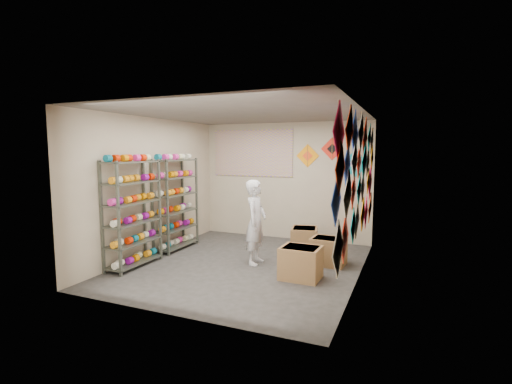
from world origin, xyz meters
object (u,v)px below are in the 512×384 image
at_px(shelf_rack_front, 133,214).
at_px(carton_b, 328,251).
at_px(carton_c, 304,240).
at_px(shopkeeper, 256,222).
at_px(carton_a, 301,263).
at_px(shelf_rack_back, 176,204).

bearing_deg(shelf_rack_front, carton_b, 24.43).
xyz_separation_m(shelf_rack_front, carton_c, (2.55, 2.12, -0.70)).
bearing_deg(shopkeeper, carton_b, -72.79).
relative_size(carton_a, carton_c, 1.10).
distance_m(shelf_rack_back, carton_c, 2.76).
distance_m(shelf_rack_front, carton_c, 3.38).
relative_size(shelf_rack_back, carton_b, 3.18).
bearing_deg(shelf_rack_back, carton_b, 2.58).
bearing_deg(shelf_rack_front, carton_a, 10.27).
xyz_separation_m(shelf_rack_front, carton_a, (2.92, 0.53, -0.69)).
relative_size(shopkeeper, carton_a, 2.46).
bearing_deg(carton_c, shelf_rack_front, -151.91).
xyz_separation_m(shopkeeper, carton_a, (0.98, -0.47, -0.51)).
distance_m(carton_b, carton_c, 0.92).
height_order(shelf_rack_back, shopkeeper, shelf_rack_back).
height_order(shelf_rack_back, carton_c, shelf_rack_back).
bearing_deg(shopkeeper, carton_a, -118.01).
xyz_separation_m(shelf_rack_back, carton_c, (2.55, 0.82, -0.70)).
relative_size(shelf_rack_back, carton_c, 3.35).
bearing_deg(carton_b, shopkeeper, -157.12).
height_order(carton_a, carton_c, carton_a).
height_order(shelf_rack_back, carton_b, shelf_rack_back).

